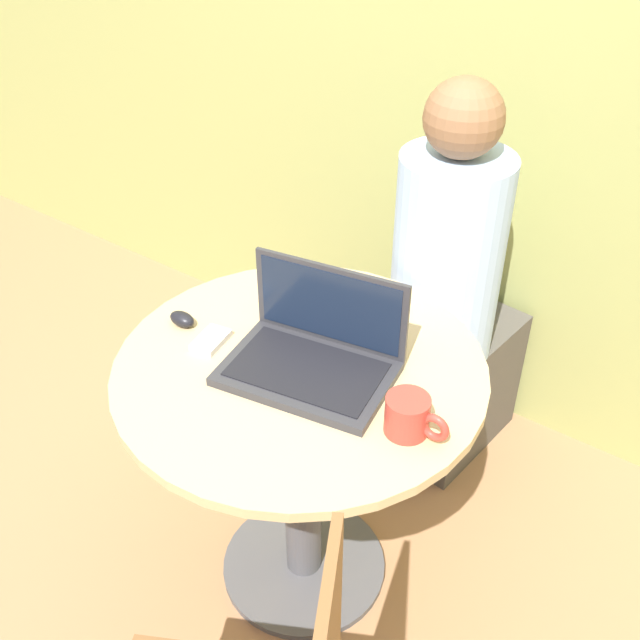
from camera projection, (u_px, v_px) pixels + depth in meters
ground_plane at (304, 566)px, 2.09m from camera, size 12.00×12.00×0.00m
back_wall at (512, 8)px, 1.95m from camera, size 7.00×0.05×2.60m
round_table at (301, 428)px, 1.78m from camera, size 0.84×0.84×0.73m
laptop at (314, 352)px, 1.63m from camera, size 0.40×0.30×0.22m
cell_phone at (211, 340)px, 1.72m from camera, size 0.07×0.10×0.02m
computer_mouse at (182, 319)px, 1.77m from camera, size 0.07×0.04×0.03m
coffee_cup at (409, 416)px, 1.47m from camera, size 0.14×0.09×0.08m
person_seated at (449, 314)px, 2.18m from camera, size 0.33×0.48×1.23m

